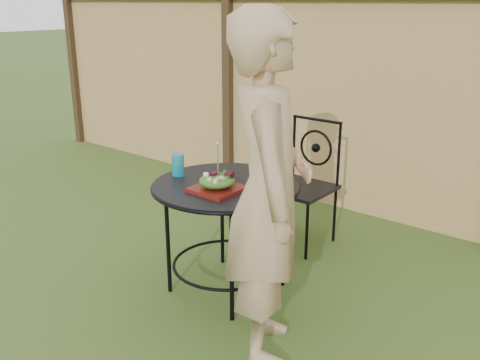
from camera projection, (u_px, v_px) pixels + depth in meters
The scene contains 9 objects.
ground at pixel (166, 308), 3.27m from camera, with size 60.00×60.00×0.00m, color #2A4516.
fence at pixel (347, 104), 4.59m from camera, with size 8.00×0.12×1.90m.
patio_table at pixel (226, 205), 3.32m from camera, with size 0.92×0.92×0.72m.
patio_chair at pixel (304, 180), 4.05m from camera, with size 0.46×0.46×0.95m.
diner at pixel (268, 194), 2.63m from camera, with size 0.65×0.43×1.78m, color tan.
salad_plate at pixel (217, 189), 3.15m from camera, with size 0.27×0.27×0.02m, color #430909.
salad at pixel (217, 181), 3.13m from camera, with size 0.21×0.21×0.08m, color #235614.
fork at pixel (218, 160), 3.08m from camera, with size 0.01×0.01×0.18m, color silver.
drinking_glass at pixel (178, 165), 3.42m from camera, with size 0.08×0.08×0.14m, color #0D839D.
Camera 1 is at (2.15, -1.93, 1.79)m, focal length 40.00 mm.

